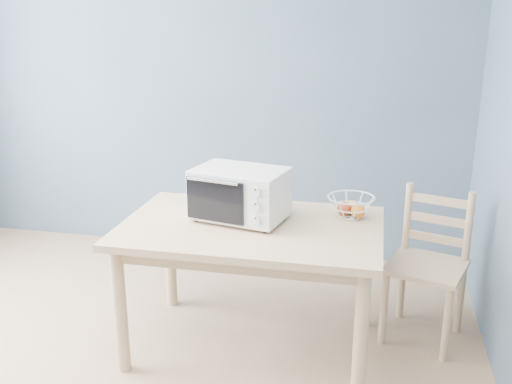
% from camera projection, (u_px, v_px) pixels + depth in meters
% --- Properties ---
extents(room, '(4.01, 4.51, 2.61)m').
position_uv_depth(room, '(35.00, 157.00, 2.25)').
color(room, tan).
rests_on(room, ground).
extents(dining_table, '(1.40, 0.90, 0.75)m').
position_uv_depth(dining_table, '(251.00, 242.00, 3.11)').
color(dining_table, tan).
rests_on(dining_table, ground).
extents(toaster_oven, '(0.55, 0.43, 0.29)m').
position_uv_depth(toaster_oven, '(237.00, 193.00, 3.12)').
color(toaster_oven, silver).
rests_on(toaster_oven, dining_table).
extents(fruit_basket, '(0.33, 0.33, 0.12)m').
position_uv_depth(fruit_basket, '(351.00, 206.00, 3.17)').
color(fruit_basket, white).
rests_on(fruit_basket, dining_table).
extents(dining_chair, '(0.52, 0.52, 0.88)m').
position_uv_depth(dining_chair, '(428.00, 267.00, 3.30)').
color(dining_chair, tan).
rests_on(dining_chair, ground).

